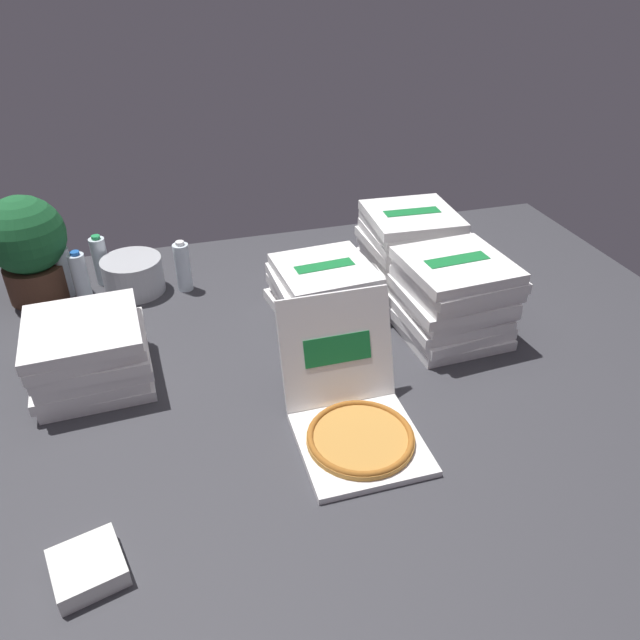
{
  "coord_description": "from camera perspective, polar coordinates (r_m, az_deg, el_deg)",
  "views": [
    {
      "loc": [
        -0.54,
        -1.73,
        1.36
      ],
      "look_at": [
        -0.01,
        0.1,
        0.14
      ],
      "focal_mm": 33.94,
      "sensor_mm": 36.0,
      "label": 1
    }
  ],
  "objects": [
    {
      "name": "water_bottle_3",
      "position": [
        2.8,
        -21.65,
        3.76
      ],
      "size": [
        0.07,
        0.07,
        0.24
      ],
      "color": "white",
      "rests_on": "ground_plane"
    },
    {
      "name": "water_bottle_0",
      "position": [
        2.88,
        -22.92,
        4.27
      ],
      "size": [
        0.07,
        0.07,
        0.24
      ],
      "color": "white",
      "rests_on": "ground_plane"
    },
    {
      "name": "ground_plane",
      "position": [
        2.27,
        0.95,
        -4.45
      ],
      "size": [
        3.2,
        2.4,
        0.02
      ],
      "primitive_type": "cube",
      "color": "#38383D"
    },
    {
      "name": "potted_plant",
      "position": [
        2.85,
        -25.87,
        6.35
      ],
      "size": [
        0.33,
        0.33,
        0.46
      ],
      "color": "#513323",
      "rests_on": "ground_plane"
    },
    {
      "name": "pizza_stack_center_near",
      "position": [
        2.55,
        0.28,
        3.03
      ],
      "size": [
        0.44,
        0.44,
        0.21
      ],
      "color": "white",
      "rests_on": "ground_plane"
    },
    {
      "name": "ice_bucket",
      "position": [
        2.82,
        -17.19,
        4.06
      ],
      "size": [
        0.26,
        0.26,
        0.16
      ],
      "primitive_type": "cylinder",
      "color": "#B7BABF",
      "rests_on": "ground_plane"
    },
    {
      "name": "water_bottle_1",
      "position": [
        2.92,
        -19.97,
        5.29
      ],
      "size": [
        0.07,
        0.07,
        0.24
      ],
      "color": "white",
      "rests_on": "ground_plane"
    },
    {
      "name": "pizza_stack_left_mid",
      "position": [
        2.8,
        8.46,
        6.98
      ],
      "size": [
        0.41,
        0.42,
        0.33
      ],
      "color": "white",
      "rests_on": "ground_plane"
    },
    {
      "name": "pizza_stack_left_far",
      "position": [
        2.41,
        12.35,
        2.1
      ],
      "size": [
        0.43,
        0.43,
        0.33
      ],
      "color": "white",
      "rests_on": "ground_plane"
    },
    {
      "name": "pizza_stack_right_far",
      "position": [
        2.27,
        -20.94,
        -2.87
      ],
      "size": [
        0.43,
        0.42,
        0.25
      ],
      "color": "white",
      "rests_on": "ground_plane"
    },
    {
      "name": "open_pizza_box",
      "position": [
        1.95,
        3.21,
        -8.9
      ],
      "size": [
        0.38,
        0.52,
        0.39
      ],
      "color": "white",
      "rests_on": "ground_plane"
    },
    {
      "name": "napkin_pile",
      "position": [
        1.73,
        -21.03,
        -20.95
      ],
      "size": [
        0.21,
        0.21,
        0.06
      ],
      "primitive_type": "cube",
      "rotation": [
        0.0,
        0.0,
        0.25
      ],
      "color": "white",
      "rests_on": "ground_plane"
    },
    {
      "name": "water_bottle_2",
      "position": [
        2.76,
        -12.8,
        4.92
      ],
      "size": [
        0.07,
        0.07,
        0.24
      ],
      "color": "white",
      "rests_on": "ground_plane"
    }
  ]
}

